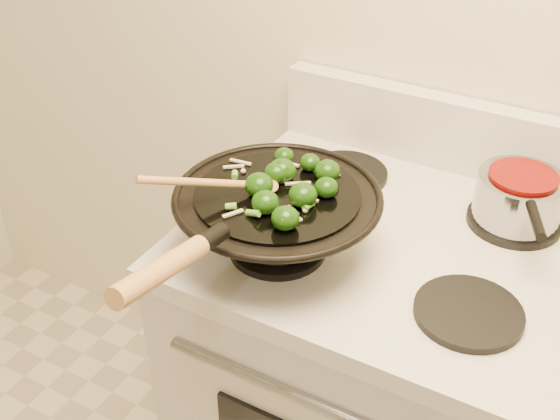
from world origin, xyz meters
The scene contains 5 objects.
stove centered at (-0.11, 1.17, 0.47)m, with size 0.78×0.67×1.08m.
wok centered at (-0.29, 1.02, 1.00)m, with size 0.37×0.62×0.22m.
stirfry centered at (-0.28, 1.03, 1.06)m, with size 0.23×0.23×0.04m.
wooden_spoon centered at (-0.36, 0.97, 1.07)m, with size 0.18×0.21×0.08m.
saucepan centered at (0.07, 1.32, 0.98)m, with size 0.17×0.26×0.10m.
Camera 1 is at (0.21, 0.12, 1.72)m, focal length 45.00 mm.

